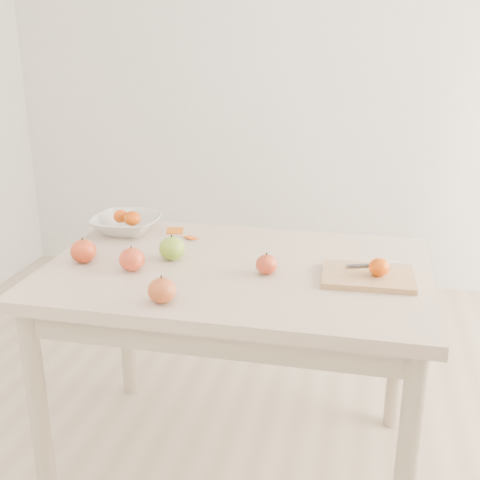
# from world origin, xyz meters

# --- Properties ---
(ground) EXTENTS (3.50, 3.50, 0.00)m
(ground) POSITION_xyz_m (0.00, 0.00, 0.00)
(ground) COLOR #C6B293
(ground) RESTS_ON ground
(table) EXTENTS (1.20, 0.80, 0.75)m
(table) POSITION_xyz_m (0.00, 0.00, 0.65)
(table) COLOR beige
(table) RESTS_ON ground
(cutting_board) EXTENTS (0.28, 0.21, 0.02)m
(cutting_board) POSITION_xyz_m (0.41, -0.02, 0.76)
(cutting_board) COLOR tan
(cutting_board) RESTS_ON table
(board_tangerine) EXTENTS (0.06, 0.06, 0.05)m
(board_tangerine) POSITION_xyz_m (0.44, -0.03, 0.80)
(board_tangerine) COLOR #D64707
(board_tangerine) RESTS_ON cutting_board
(fruit_bowl) EXTENTS (0.25, 0.25, 0.06)m
(fruit_bowl) POSITION_xyz_m (-0.47, 0.25, 0.78)
(fruit_bowl) COLOR silver
(fruit_bowl) RESTS_ON table
(bowl_tangerine_near) EXTENTS (0.06, 0.06, 0.05)m
(bowl_tangerine_near) POSITION_xyz_m (-0.49, 0.26, 0.81)
(bowl_tangerine_near) COLOR #C94407
(bowl_tangerine_near) RESTS_ON fruit_bowl
(bowl_tangerine_far) EXTENTS (0.06, 0.06, 0.05)m
(bowl_tangerine_far) POSITION_xyz_m (-0.44, 0.23, 0.81)
(bowl_tangerine_far) COLOR #D74D07
(bowl_tangerine_far) RESTS_ON fruit_bowl
(orange_peel_a) EXTENTS (0.07, 0.06, 0.01)m
(orange_peel_a) POSITION_xyz_m (-0.30, 0.28, 0.75)
(orange_peel_a) COLOR #D15D0E
(orange_peel_a) RESTS_ON table
(orange_peel_b) EXTENTS (0.06, 0.05, 0.01)m
(orange_peel_b) POSITION_xyz_m (-0.22, 0.22, 0.75)
(orange_peel_b) COLOR #CC4F0E
(orange_peel_b) RESTS_ON table
(paring_knife) EXTENTS (0.17, 0.07, 0.01)m
(paring_knife) POSITION_xyz_m (0.45, 0.05, 0.78)
(paring_knife) COLOR silver
(paring_knife) RESTS_ON cutting_board
(apple_green) EXTENTS (0.09, 0.09, 0.08)m
(apple_green) POSITION_xyz_m (-0.22, 0.01, 0.79)
(apple_green) COLOR #64A11D
(apple_green) RESTS_ON table
(apple_red_b) EXTENTS (0.08, 0.08, 0.07)m
(apple_red_b) POSITION_xyz_m (-0.31, -0.10, 0.79)
(apple_red_b) COLOR maroon
(apple_red_b) RESTS_ON table
(apple_red_d) EXTENTS (0.08, 0.08, 0.08)m
(apple_red_d) POSITION_xyz_m (-0.49, -0.07, 0.79)
(apple_red_d) COLOR #9D0C03
(apple_red_d) RESTS_ON table
(apple_red_e) EXTENTS (0.07, 0.07, 0.06)m
(apple_red_e) POSITION_xyz_m (0.10, -0.04, 0.78)
(apple_red_e) COLOR maroon
(apple_red_e) RESTS_ON table
(apple_red_c) EXTENTS (0.08, 0.08, 0.07)m
(apple_red_c) POSITION_xyz_m (-0.14, -0.31, 0.79)
(apple_red_c) COLOR maroon
(apple_red_c) RESTS_ON table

